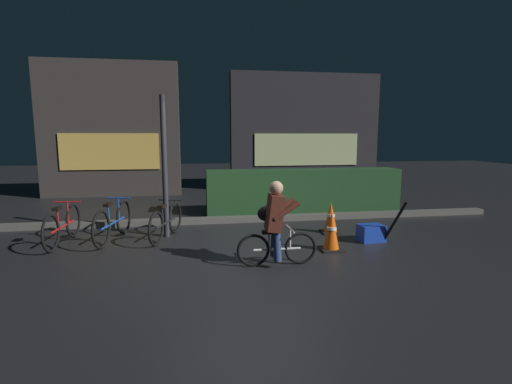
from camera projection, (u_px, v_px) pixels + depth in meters
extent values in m
plane|color=black|center=(250.00, 252.00, 6.21)|extent=(40.00, 40.00, 0.00)
cube|color=#56544F|center=(236.00, 219.00, 8.35)|extent=(12.00, 0.24, 0.12)
cube|color=#214723|center=(304.00, 191.00, 9.44)|extent=(4.80, 0.70, 1.06)
cube|color=#383330|center=(111.00, 130.00, 11.72)|extent=(4.17, 0.50, 4.12)
cube|color=#E5B751|center=(110.00, 152.00, 11.56)|extent=(2.92, 0.04, 1.10)
cube|color=#262328|center=(305.00, 132.00, 13.41)|extent=(5.26, 0.50, 4.02)
cube|color=#BFCC8C|center=(307.00, 150.00, 13.24)|extent=(3.68, 0.04, 1.10)
cylinder|color=#2D2D33|center=(165.00, 167.00, 6.97)|extent=(0.10, 0.10, 2.61)
torus|color=black|center=(73.00, 221.00, 7.08)|extent=(0.09, 0.63, 0.63)
torus|color=black|center=(51.00, 233.00, 6.16)|extent=(0.09, 0.63, 0.63)
cylinder|color=#B21919|center=(63.00, 227.00, 6.62)|extent=(0.11, 0.94, 0.04)
cylinder|color=#B21919|center=(58.00, 219.00, 6.43)|extent=(0.03, 0.03, 0.35)
cube|color=black|center=(57.00, 209.00, 6.41)|extent=(0.11, 0.21, 0.05)
cylinder|color=#B21919|center=(68.00, 213.00, 6.84)|extent=(0.03, 0.03, 0.39)
cylinder|color=#B21919|center=(67.00, 202.00, 6.81)|extent=(0.46, 0.06, 0.02)
torus|color=black|center=(124.00, 217.00, 7.32)|extent=(0.18, 0.65, 0.65)
torus|color=black|center=(101.00, 230.00, 6.35)|extent=(0.18, 0.65, 0.65)
cylinder|color=#19479E|center=(113.00, 223.00, 6.84)|extent=(0.23, 0.96, 0.04)
cylinder|color=#19479E|center=(109.00, 215.00, 6.64)|extent=(0.03, 0.03, 0.37)
cube|color=black|center=(108.00, 205.00, 6.61)|extent=(0.14, 0.22, 0.05)
cylinder|color=#19479E|center=(119.00, 209.00, 7.07)|extent=(0.03, 0.03, 0.41)
cylinder|color=#19479E|center=(118.00, 198.00, 7.04)|extent=(0.46, 0.12, 0.02)
torus|color=black|center=(175.00, 218.00, 7.40)|extent=(0.23, 0.59, 0.60)
torus|color=black|center=(156.00, 229.00, 6.52)|extent=(0.23, 0.59, 0.60)
cylinder|color=black|center=(166.00, 223.00, 6.96)|extent=(0.31, 0.86, 0.04)
cylinder|color=black|center=(162.00, 216.00, 6.78)|extent=(0.03, 0.03, 0.34)
cube|color=black|center=(162.00, 206.00, 6.76)|extent=(0.16, 0.22, 0.05)
cylinder|color=black|center=(171.00, 210.00, 7.17)|extent=(0.03, 0.03, 0.38)
cylinder|color=black|center=(171.00, 200.00, 7.15)|extent=(0.44, 0.17, 0.02)
cube|color=black|center=(331.00, 249.00, 6.32)|extent=(0.36, 0.36, 0.03)
cone|color=#EA560F|center=(332.00, 230.00, 6.27)|extent=(0.26, 0.26, 0.61)
cylinder|color=white|center=(332.00, 228.00, 6.27)|extent=(0.16, 0.16, 0.05)
cube|color=black|center=(330.00, 232.00, 7.45)|extent=(0.36, 0.36, 0.03)
cone|color=#EA560F|center=(331.00, 217.00, 7.40)|extent=(0.26, 0.26, 0.58)
cylinder|color=white|center=(331.00, 215.00, 7.40)|extent=(0.16, 0.16, 0.05)
cube|color=#193DB7|center=(371.00, 233.00, 6.83)|extent=(0.46, 0.35, 0.30)
torus|color=black|center=(300.00, 248.00, 5.60)|extent=(0.48, 0.04, 0.48)
torus|color=black|center=(253.00, 250.00, 5.49)|extent=(0.48, 0.04, 0.48)
cylinder|color=silver|center=(277.00, 249.00, 5.55)|extent=(0.70, 0.04, 0.04)
cylinder|color=silver|center=(269.00, 241.00, 5.51)|extent=(0.03, 0.03, 0.26)
cube|color=black|center=(269.00, 232.00, 5.49)|extent=(0.20, 0.10, 0.05)
cylinder|color=silver|center=(290.00, 239.00, 5.56)|extent=(0.03, 0.03, 0.30)
cylinder|color=silver|center=(290.00, 229.00, 5.53)|extent=(0.02, 0.46, 0.02)
cylinder|color=navy|center=(274.00, 243.00, 5.63)|extent=(0.11, 0.21, 0.42)
cylinder|color=navy|center=(277.00, 247.00, 5.44)|extent=(0.11, 0.21, 0.42)
cube|color=#512319|center=(275.00, 213.00, 5.46)|extent=(0.26, 0.32, 0.54)
sphere|color=tan|center=(276.00, 188.00, 5.41)|extent=(0.20, 0.20, 0.20)
cylinder|color=#512319|center=(282.00, 207.00, 5.61)|extent=(0.40, 0.08, 0.29)
cylinder|color=#512319|center=(287.00, 211.00, 5.34)|extent=(0.40, 0.08, 0.29)
ellipsoid|color=black|center=(268.00, 214.00, 5.65)|extent=(0.32, 0.16, 0.24)
cylinder|color=black|center=(395.00, 222.00, 6.60)|extent=(0.30, 0.37, 0.78)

